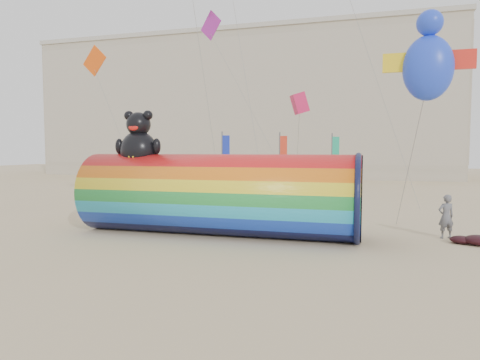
# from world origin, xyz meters

# --- Properties ---
(ground) EXTENTS (160.00, 160.00, 0.00)m
(ground) POSITION_xyz_m (0.00, 0.00, 0.00)
(ground) COLOR #CCB58C
(ground) RESTS_ON ground
(hotel_building) EXTENTS (60.40, 15.40, 20.60)m
(hotel_building) POSITION_xyz_m (-12.00, 45.95, 10.31)
(hotel_building) COLOR #B7AD99
(hotel_building) RESTS_ON ground
(windsock_assembly) EXTENTS (12.41, 3.78, 5.72)m
(windsock_assembly) POSITION_xyz_m (-0.26, 0.48, 1.90)
(windsock_assembly) COLOR red
(windsock_assembly) RESTS_ON ground
(kite_handler) EXTENTS (0.81, 0.67, 1.90)m
(kite_handler) POSITION_xyz_m (9.45, 2.33, 0.95)
(kite_handler) COLOR slate
(kite_handler) RESTS_ON ground
(festival_banners) EXTENTS (8.43, 5.53, 5.20)m
(festival_banners) POSITION_xyz_m (-0.15, 15.91, 2.64)
(festival_banners) COLOR #59595E
(festival_banners) RESTS_ON ground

